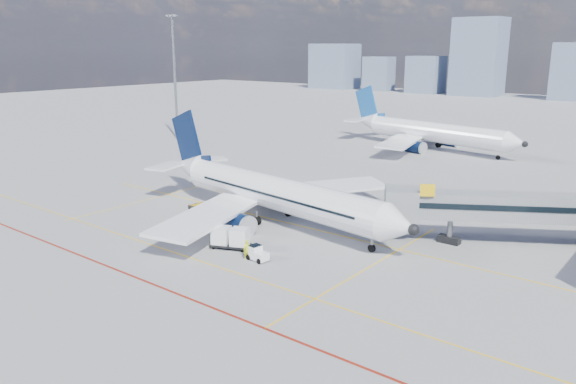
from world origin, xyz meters
name	(u,v)px	position (x,y,z in m)	size (l,w,h in m)	color
ground	(236,241)	(0.00, 0.00, 0.00)	(420.00, 420.00, 0.00)	#949497
apron_markings	(204,251)	(-0.58, -3.91, 0.01)	(90.00, 35.12, 0.01)	yellow
jet_bridge	(533,209)	(23.51, 16.91, 3.74)	(23.55, 15.78, 6.30)	gray
floodlight_mast_nw	(175,74)	(-55.00, 40.00, 13.59)	(3.20, 0.61, 25.45)	slate
main_aircraft	(269,192)	(-2.29, 7.80, 3.22)	(38.62, 33.53, 11.32)	white
second_aircraft	(428,132)	(-8.05, 62.20, 3.22)	(38.73, 33.42, 11.40)	white
baggage_tug	(257,253)	(5.05, -2.59, 0.67)	(2.15, 1.45, 1.41)	white
cargo_dolly	(230,237)	(0.95, -1.82, 1.14)	(4.15, 3.03, 2.08)	black
belt_loader	(205,209)	(-9.58, 4.83, 0.63)	(5.96, 1.74, 2.42)	black
ramp_worker	(247,250)	(4.22, -3.01, 0.94)	(0.68, 0.45, 1.88)	yellow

